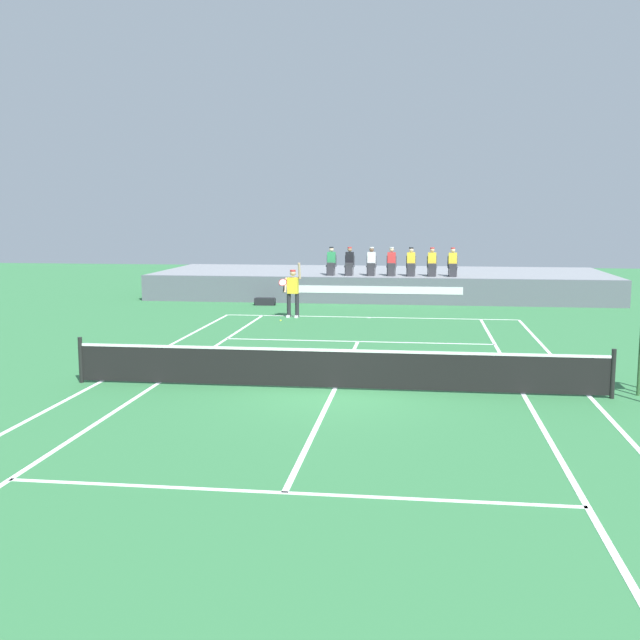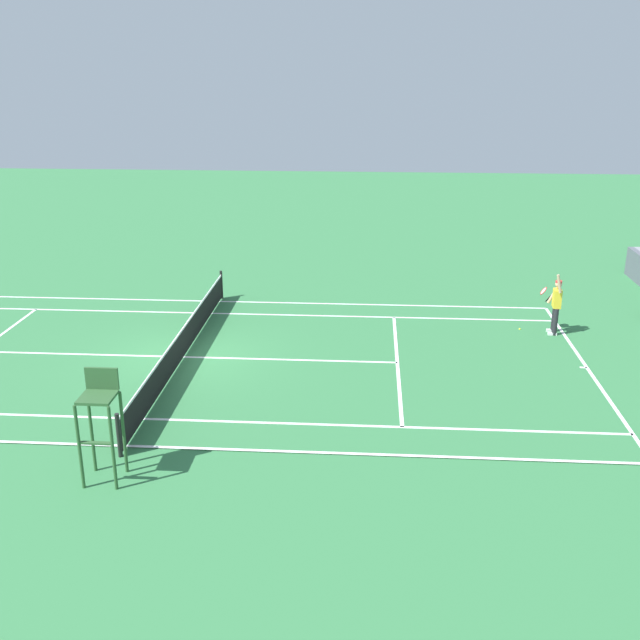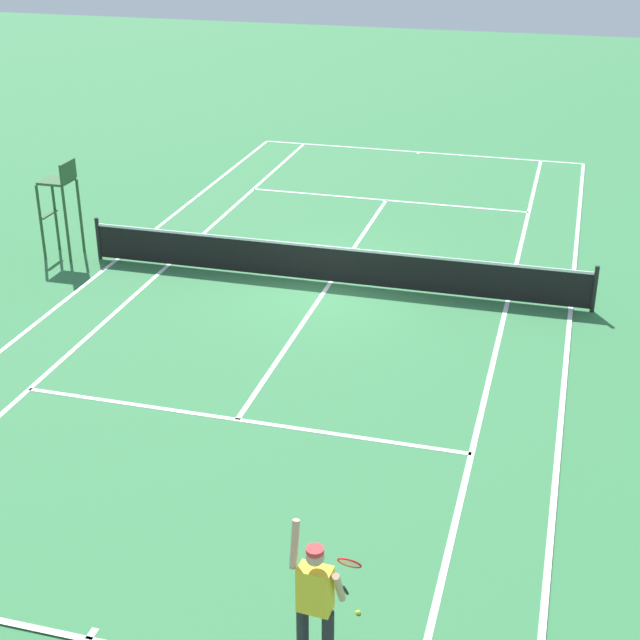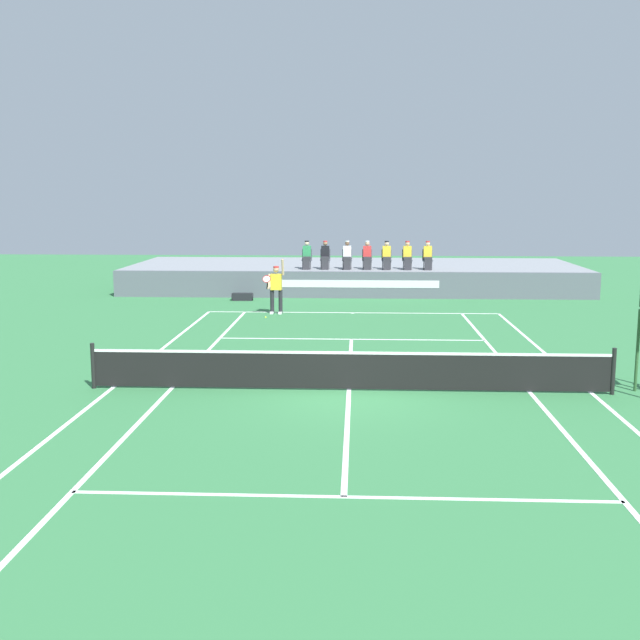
{
  "view_description": "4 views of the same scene",
  "coord_description": "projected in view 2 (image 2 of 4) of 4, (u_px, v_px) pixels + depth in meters",
  "views": [
    {
      "loc": [
        1.82,
        -16.47,
        3.91
      ],
      "look_at": [
        -0.86,
        4.05,
        1.0
      ],
      "focal_mm": 42.7,
      "sensor_mm": 36.0,
      "label": 1
    },
    {
      "loc": [
        20.49,
        5.52,
        8.47
      ],
      "look_at": [
        -0.86,
        4.05,
        1.0
      ],
      "focal_mm": 41.9,
      "sensor_mm": 36.0,
      "label": 2
    },
    {
      "loc": [
        -5.22,
        19.88,
        8.75
      ],
      "look_at": [
        -0.86,
        4.05,
        1.0
      ],
      "focal_mm": 53.46,
      "sensor_mm": 36.0,
      "label": 3
    },
    {
      "loc": [
        0.18,
        -17.47,
        4.48
      ],
      "look_at": [
        -0.86,
        4.05,
        1.0
      ],
      "focal_mm": 43.95,
      "sensor_mm": 36.0,
      "label": 4
    }
  ],
  "objects": [
    {
      "name": "tennis_player",
      "position": [
        556.0,
        305.0,
        24.08
      ],
      "size": [
        0.78,
        0.62,
        2.08
      ],
      "color": "#232328",
      "rests_on": "ground"
    },
    {
      "name": "umpire_chair",
      "position": [
        100.0,
        412.0,
        15.48
      ],
      "size": [
        0.77,
        0.77,
        2.44
      ],
      "color": "#2D562D",
      "rests_on": "ground"
    },
    {
      "name": "court",
      "position": [
        184.0,
        357.0,
        22.45
      ],
      "size": [
        11.08,
        23.88,
        0.03
      ],
      "color": "#337542",
      "rests_on": "ground"
    },
    {
      "name": "net",
      "position": [
        183.0,
        341.0,
        22.28
      ],
      "size": [
        11.98,
        0.1,
        1.07
      ],
      "color": "black",
      "rests_on": "ground"
    },
    {
      "name": "tennis_ball",
      "position": [
        520.0,
        329.0,
        24.73
      ],
      "size": [
        0.07,
        0.07,
        0.07
      ],
      "primitive_type": "sphere",
      "color": "#D1E533",
      "rests_on": "ground"
    },
    {
      "name": "ground_plane",
      "position": [
        184.0,
        358.0,
        22.45
      ],
      "size": [
        80.0,
        80.0,
        0.0
      ],
      "primitive_type": "plane",
      "color": "#337542"
    }
  ]
}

